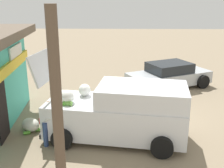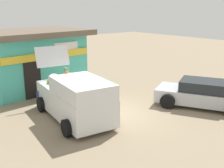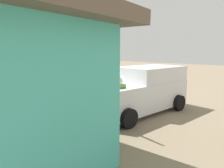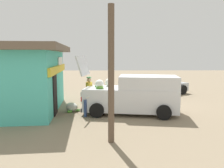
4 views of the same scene
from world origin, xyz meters
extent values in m
plane|color=gray|center=(0.00, 0.00, 0.00)|extent=(60.00, 60.00, 0.00)
cube|color=#4CC6B7|center=(-1.09, 5.75, 1.50)|extent=(5.55, 3.68, 3.00)
cube|color=yellow|center=(-0.95, 4.07, 2.10)|extent=(5.03, 0.54, 0.36)
cube|color=black|center=(-1.90, 4.02, 1.00)|extent=(0.90, 0.13, 2.00)
cube|color=white|center=(0.21, 4.19, 2.40)|extent=(1.50, 0.18, 0.60)
cube|color=brown|center=(-1.09, 5.75, 3.16)|extent=(6.49, 4.62, 0.30)
cube|color=silver|center=(-1.72, 0.43, 0.71)|extent=(2.37, 4.59, 1.07)
cube|color=silver|center=(-1.84, -0.39, 1.54)|extent=(2.07, 2.93, 0.59)
cube|color=black|center=(-2.02, -1.69, 1.51)|extent=(1.50, 0.29, 0.45)
cube|color=silver|center=(-1.40, 2.74, 2.30)|extent=(1.63, 0.56, 0.95)
ellipsoid|color=silver|center=(-1.82, 1.94, 1.45)|extent=(0.50, 0.41, 0.41)
ellipsoid|color=silver|center=(-1.13, 1.48, 1.44)|extent=(0.48, 0.40, 0.40)
cylinder|color=#519B47|center=(-1.58, 1.90, 1.32)|extent=(0.30, 0.17, 0.15)
cylinder|color=#62AB36|center=(-1.40, 2.05, 1.30)|extent=(0.11, 0.25, 0.11)
cylinder|color=#6AAA42|center=(-2.04, 1.88, 1.32)|extent=(0.21, 0.28, 0.14)
cylinder|color=#50A02F|center=(-2.04, 1.96, 1.30)|extent=(0.13, 0.23, 0.11)
cube|color=black|center=(-1.41, 2.64, 0.26)|extent=(1.68, 0.32, 0.16)
cube|color=red|center=(-2.09, 2.75, 0.77)|extent=(0.15, 0.08, 0.20)
cube|color=red|center=(-0.72, 2.56, 0.77)|extent=(0.15, 0.08, 0.20)
cylinder|color=black|center=(-2.88, -0.91, 0.33)|extent=(0.31, 0.68, 0.65)
cylinder|color=black|center=(-0.99, -1.18, 0.33)|extent=(0.31, 0.68, 0.65)
cylinder|color=black|center=(-2.46, 2.04, 0.33)|extent=(0.31, 0.68, 0.65)
cylinder|color=black|center=(-0.57, 1.77, 0.33)|extent=(0.31, 0.68, 0.65)
cube|color=#B2B7BC|center=(3.69, -2.19, 0.49)|extent=(3.45, 4.53, 0.60)
cube|color=#1E2328|center=(3.69, -2.19, 1.03)|extent=(2.26, 2.49, 0.48)
cylinder|color=black|center=(3.86, -0.49, 0.34)|extent=(0.50, 0.70, 0.68)
cylinder|color=black|center=(2.21, -1.34, 0.34)|extent=(0.50, 0.70, 0.68)
cylinder|color=#726047|center=(-0.64, 2.52, 0.42)|extent=(0.15, 0.15, 0.83)
cylinder|color=#726047|center=(-0.98, 2.51, 0.42)|extent=(0.15, 0.15, 0.83)
cylinder|color=gold|center=(-0.81, 2.52, 1.13)|extent=(0.35, 0.35, 0.59)
sphere|color=tan|center=(-0.81, 2.52, 1.53)|extent=(0.23, 0.23, 0.23)
cylinder|color=#4C9959|center=(-0.81, 2.52, 1.66)|extent=(0.25, 0.25, 0.05)
cylinder|color=gold|center=(-0.57, 2.52, 1.14)|extent=(0.09, 0.09, 0.56)
cylinder|color=gold|center=(-1.05, 2.51, 1.14)|extent=(0.09, 0.09, 0.56)
cylinder|color=navy|center=(-2.32, 2.57, 0.39)|extent=(0.15, 0.15, 0.79)
cylinder|color=navy|center=(-2.22, 2.25, 0.39)|extent=(0.15, 0.15, 0.79)
cylinder|color=silver|center=(-2.05, 2.48, 0.94)|extent=(0.73, 0.53, 0.59)
sphere|color=#8C6647|center=(-1.75, 2.58, 1.15)|extent=(0.21, 0.21, 0.21)
cylinder|color=silver|center=(-1.90, 2.78, 0.83)|extent=(0.09, 0.09, 0.53)
cylinder|color=silver|center=(-1.76, 2.32, 0.83)|extent=(0.09, 0.09, 0.53)
ellipsoid|color=silver|center=(-1.31, 3.36, 0.22)|extent=(0.84, 0.86, 0.45)
cylinder|color=#61AB41|center=(-1.35, 3.11, 0.06)|extent=(0.14, 0.32, 0.13)
cylinder|color=olive|center=(-1.16, 3.46, 0.08)|extent=(0.26, 0.31, 0.15)
cylinder|color=#6B9743|center=(-1.13, 3.34, 0.06)|extent=(0.35, 0.18, 0.12)
cylinder|color=#55A732|center=(-1.60, 3.41, 0.06)|extent=(0.19, 0.25, 0.12)
cylinder|color=blue|center=(1.63, 2.60, 0.16)|extent=(0.32, 0.32, 0.32)
camera|label=1|loc=(-9.90, 0.32, 4.44)|focal=44.54mm
camera|label=2|loc=(-7.52, -9.10, 4.54)|focal=44.69mm
camera|label=3|loc=(-6.17, 7.07, 2.51)|focal=32.11mm
camera|label=4|loc=(-12.25, 1.52, 2.78)|focal=35.56mm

